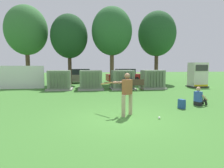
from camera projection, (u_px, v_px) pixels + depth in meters
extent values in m
plane|color=#3D752D|center=(122.00, 119.00, 7.36)|extent=(96.00, 96.00, 0.00)
cube|color=white|center=(15.00, 77.00, 16.53)|extent=(4.80, 0.12, 2.00)
cube|color=#9E9B93|center=(60.00, 89.00, 15.94)|extent=(2.10, 1.70, 0.12)
cube|color=gray|center=(60.00, 79.00, 15.86)|extent=(1.80, 1.40, 1.50)
cube|color=#63755B|center=(50.00, 80.00, 15.02)|extent=(0.06, 0.12, 1.27)
cube|color=#63755B|center=(53.00, 80.00, 15.06)|extent=(0.06, 0.12, 1.27)
cube|color=#63755B|center=(57.00, 80.00, 15.09)|extent=(0.06, 0.12, 1.27)
cube|color=#63755B|center=(60.00, 80.00, 15.13)|extent=(0.06, 0.12, 1.27)
cube|color=#63755B|center=(63.00, 80.00, 15.17)|extent=(0.06, 0.12, 1.27)
cube|color=#63755B|center=(67.00, 80.00, 15.20)|extent=(0.06, 0.12, 1.27)
cube|color=#9E9B93|center=(91.00, 89.00, 16.13)|extent=(2.10, 1.70, 0.12)
cube|color=gray|center=(91.00, 79.00, 16.05)|extent=(1.80, 1.40, 1.50)
cube|color=#63755B|center=(83.00, 80.00, 15.21)|extent=(0.06, 0.12, 1.27)
cube|color=#63755B|center=(86.00, 80.00, 15.25)|extent=(0.06, 0.12, 1.27)
cube|color=#63755B|center=(89.00, 80.00, 15.28)|extent=(0.06, 0.12, 1.27)
cube|color=#63755B|center=(93.00, 80.00, 15.32)|extent=(0.06, 0.12, 1.27)
cube|color=#63755B|center=(96.00, 80.00, 15.36)|extent=(0.06, 0.12, 1.27)
cube|color=#63755B|center=(99.00, 80.00, 15.39)|extent=(0.06, 0.12, 1.27)
cube|color=#9E9B93|center=(123.00, 88.00, 16.45)|extent=(2.10, 1.70, 0.12)
cube|color=gray|center=(123.00, 79.00, 16.37)|extent=(1.80, 1.40, 1.50)
cube|color=#63755B|center=(117.00, 80.00, 15.53)|extent=(0.06, 0.12, 1.27)
cube|color=#63755B|center=(120.00, 80.00, 15.57)|extent=(0.06, 0.12, 1.27)
cube|color=#63755B|center=(123.00, 80.00, 15.60)|extent=(0.06, 0.12, 1.27)
cube|color=#63755B|center=(126.00, 80.00, 15.64)|extent=(0.06, 0.12, 1.27)
cube|color=#63755B|center=(129.00, 80.00, 15.68)|extent=(0.06, 0.12, 1.27)
cube|color=#63755B|center=(132.00, 80.00, 15.72)|extent=(0.06, 0.12, 1.27)
cube|color=#9E9B93|center=(152.00, 88.00, 16.80)|extent=(2.10, 1.70, 0.12)
cube|color=gray|center=(153.00, 79.00, 16.72)|extent=(1.80, 1.40, 1.50)
cube|color=#63755B|center=(148.00, 79.00, 15.88)|extent=(0.06, 0.12, 1.27)
cube|color=#63755B|center=(151.00, 79.00, 15.92)|extent=(0.06, 0.12, 1.27)
cube|color=#63755B|center=(154.00, 79.00, 15.96)|extent=(0.06, 0.12, 1.27)
cube|color=#63755B|center=(157.00, 79.00, 15.99)|extent=(0.06, 0.12, 1.27)
cube|color=#63755B|center=(160.00, 79.00, 16.03)|extent=(0.06, 0.12, 1.27)
cube|color=#63755B|center=(163.00, 79.00, 16.07)|extent=(0.06, 0.12, 1.27)
cube|color=#262626|center=(197.00, 86.00, 18.04)|extent=(1.60, 1.40, 0.10)
cube|color=silver|center=(198.00, 74.00, 17.92)|extent=(1.40, 1.20, 2.20)
cube|color=#383838|center=(202.00, 68.00, 17.25)|extent=(1.19, 0.04, 0.55)
cube|color=yellow|center=(201.00, 86.00, 17.41)|extent=(1.33, 0.04, 0.16)
cube|color=#4C3828|center=(133.00, 85.00, 15.55)|extent=(1.81, 0.44, 0.05)
cube|color=#4C3828|center=(133.00, 82.00, 15.35)|extent=(1.80, 0.08, 0.44)
cylinder|color=#4C3828|center=(123.00, 88.00, 15.59)|extent=(0.06, 0.06, 0.42)
cylinder|color=#4C3828|center=(141.00, 87.00, 15.84)|extent=(0.06, 0.06, 0.42)
cylinder|color=#4C3828|center=(124.00, 88.00, 15.31)|extent=(0.06, 0.06, 0.42)
cylinder|color=#4C3828|center=(142.00, 88.00, 15.57)|extent=(0.06, 0.06, 0.42)
cylinder|color=tan|center=(123.00, 106.00, 7.60)|extent=(0.16, 0.16, 0.88)
cylinder|color=tan|center=(131.00, 104.00, 7.96)|extent=(0.16, 0.16, 0.88)
cube|color=brown|center=(127.00, 87.00, 7.71)|extent=(0.46, 0.44, 0.60)
sphere|color=brown|center=(127.00, 76.00, 7.66)|extent=(0.23, 0.23, 0.23)
cylinder|color=brown|center=(119.00, 83.00, 7.87)|extent=(0.54, 0.28, 0.09)
cylinder|color=brown|center=(121.00, 82.00, 8.01)|extent=(0.35, 0.51, 0.09)
cylinder|color=#A5723F|center=(108.00, 83.00, 8.39)|extent=(0.60, 0.69, 0.21)
sphere|color=#A5723F|center=(115.00, 82.00, 8.11)|extent=(0.08, 0.08, 0.08)
sphere|color=white|center=(159.00, 118.00, 7.31)|extent=(0.09, 0.09, 0.09)
cube|color=black|center=(198.00, 103.00, 9.78)|extent=(0.34, 0.40, 0.20)
cube|color=#3359B2|center=(198.00, 97.00, 9.74)|extent=(0.33, 0.41, 0.52)
sphere|color=tan|center=(198.00, 89.00, 9.70)|extent=(0.22, 0.22, 0.22)
cylinder|color=black|center=(199.00, 100.00, 9.96)|extent=(0.47, 0.27, 0.13)
cylinder|color=black|center=(202.00, 100.00, 10.06)|extent=(0.32, 0.21, 0.46)
cylinder|color=black|center=(202.00, 101.00, 9.78)|extent=(0.47, 0.27, 0.13)
cylinder|color=black|center=(205.00, 101.00, 9.88)|extent=(0.32, 0.21, 0.46)
cylinder|color=tan|center=(197.00, 96.00, 10.05)|extent=(0.42, 0.21, 0.32)
cylinder|color=tan|center=(205.00, 98.00, 9.65)|extent=(0.42, 0.21, 0.32)
cube|color=#264C8C|center=(182.00, 104.00, 9.07)|extent=(0.27, 0.36, 0.44)
cube|color=navy|center=(184.00, 105.00, 9.12)|extent=(0.11, 0.23, 0.22)
cylinder|color=brown|center=(28.00, 68.00, 20.25)|extent=(0.43, 0.43, 3.50)
ellipsoid|color=#387038|center=(26.00, 30.00, 19.86)|extent=(4.30, 4.30, 5.11)
cylinder|color=#4C3828|center=(70.00, 70.00, 20.34)|extent=(0.38, 0.38, 3.13)
ellipsoid|color=#1E4723|center=(69.00, 36.00, 19.99)|extent=(3.85, 3.85, 4.57)
cylinder|color=brown|center=(112.00, 68.00, 20.54)|extent=(0.43, 0.43, 3.47)
ellipsoid|color=#2D6633|center=(112.00, 31.00, 20.16)|extent=(4.27, 4.27, 5.07)
cylinder|color=#4C3828|center=(156.00, 68.00, 22.15)|extent=(0.43, 0.43, 3.46)
ellipsoid|color=#235128|center=(157.00, 34.00, 21.77)|extent=(4.26, 4.26, 5.06)
cube|color=gray|center=(79.00, 78.00, 22.28)|extent=(4.35, 2.11, 0.80)
cube|color=#262B33|center=(80.00, 72.00, 22.24)|extent=(2.25, 1.76, 0.64)
cylinder|color=black|center=(67.00, 81.00, 21.17)|extent=(0.66, 0.28, 0.64)
cylinder|color=black|center=(67.00, 80.00, 22.81)|extent=(0.66, 0.28, 0.64)
cylinder|color=black|center=(91.00, 80.00, 21.80)|extent=(0.66, 0.28, 0.64)
cylinder|color=black|center=(89.00, 79.00, 23.44)|extent=(0.66, 0.28, 0.64)
cube|color=maroon|center=(124.00, 77.00, 23.13)|extent=(4.37, 2.16, 0.80)
cube|color=#262B33|center=(125.00, 71.00, 23.10)|extent=(2.26, 1.79, 0.64)
cylinder|color=black|center=(116.00, 80.00, 22.01)|extent=(0.66, 0.29, 0.64)
cylinder|color=black|center=(112.00, 79.00, 23.64)|extent=(0.66, 0.29, 0.64)
cylinder|color=black|center=(137.00, 80.00, 22.67)|extent=(0.66, 0.29, 0.64)
cylinder|color=black|center=(132.00, 79.00, 24.31)|extent=(0.66, 0.29, 0.64)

